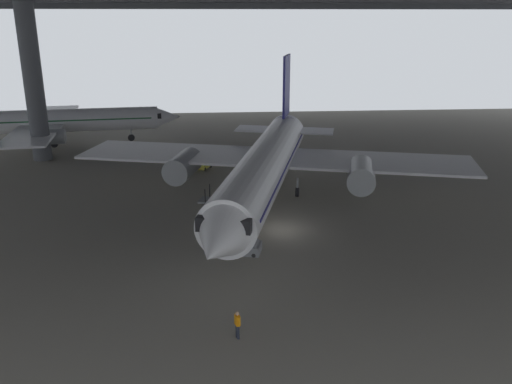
{
  "coord_description": "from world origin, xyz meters",
  "views": [
    {
      "loc": [
        -4.77,
        -39.02,
        16.13
      ],
      "look_at": [
        -1.57,
        1.63,
        2.67
      ],
      "focal_mm": 37.36,
      "sensor_mm": 36.0,
      "label": 1
    }
  ],
  "objects_px": {
    "crew_worker_by_stairs": "(217,227)",
    "airplane_distant": "(67,120)",
    "boarding_stairs": "(232,242)",
    "crew_worker_near_nose": "(237,323)",
    "baggage_tug": "(203,165)",
    "airplane_main": "(266,165)"
  },
  "relations": [
    {
      "from": "airplane_main",
      "to": "crew_worker_near_nose",
      "type": "relative_size",
      "value": 24.61
    },
    {
      "from": "airplane_distant",
      "to": "airplane_main",
      "type": "bearing_deg",
      "value": -47.33
    },
    {
      "from": "boarding_stairs",
      "to": "airplane_distant",
      "type": "relative_size",
      "value": 0.16
    },
    {
      "from": "crew_worker_near_nose",
      "to": "airplane_distant",
      "type": "relative_size",
      "value": 0.05
    },
    {
      "from": "airplane_main",
      "to": "boarding_stairs",
      "type": "distance_m",
      "value": 11.25
    },
    {
      "from": "crew_worker_near_nose",
      "to": "crew_worker_by_stairs",
      "type": "distance_m",
      "value": 13.4
    },
    {
      "from": "baggage_tug",
      "to": "airplane_main",
      "type": "bearing_deg",
      "value": -63.49
    },
    {
      "from": "crew_worker_near_nose",
      "to": "airplane_distant",
      "type": "bearing_deg",
      "value": 113.33
    },
    {
      "from": "airplane_distant",
      "to": "boarding_stairs",
      "type": "bearing_deg",
      "value": -60.55
    },
    {
      "from": "airplane_main",
      "to": "boarding_stairs",
      "type": "relative_size",
      "value": 8.07
    },
    {
      "from": "airplane_main",
      "to": "baggage_tug",
      "type": "height_order",
      "value": "airplane_main"
    },
    {
      "from": "crew_worker_by_stairs",
      "to": "airplane_distant",
      "type": "bearing_deg",
      "value": 119.89
    },
    {
      "from": "airplane_main",
      "to": "baggage_tug",
      "type": "relative_size",
      "value": 15.58
    },
    {
      "from": "crew_worker_near_nose",
      "to": "airplane_distant",
      "type": "height_order",
      "value": "airplane_distant"
    },
    {
      "from": "crew_worker_by_stairs",
      "to": "airplane_distant",
      "type": "distance_m",
      "value": 39.06
    },
    {
      "from": "boarding_stairs",
      "to": "crew_worker_by_stairs",
      "type": "bearing_deg",
      "value": 112.97
    },
    {
      "from": "crew_worker_near_nose",
      "to": "airplane_distant",
      "type": "distance_m",
      "value": 51.42
    },
    {
      "from": "airplane_main",
      "to": "airplane_distant",
      "type": "bearing_deg",
      "value": 132.67
    },
    {
      "from": "crew_worker_by_stairs",
      "to": "airplane_distant",
      "type": "height_order",
      "value": "airplane_distant"
    },
    {
      "from": "airplane_main",
      "to": "boarding_stairs",
      "type": "bearing_deg",
      "value": -108.33
    },
    {
      "from": "crew_worker_near_nose",
      "to": "crew_worker_by_stairs",
      "type": "xyz_separation_m",
      "value": [
        -0.91,
        13.37,
        0.01
      ]
    },
    {
      "from": "boarding_stairs",
      "to": "crew_worker_by_stairs",
      "type": "distance_m",
      "value": 2.67
    }
  ]
}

